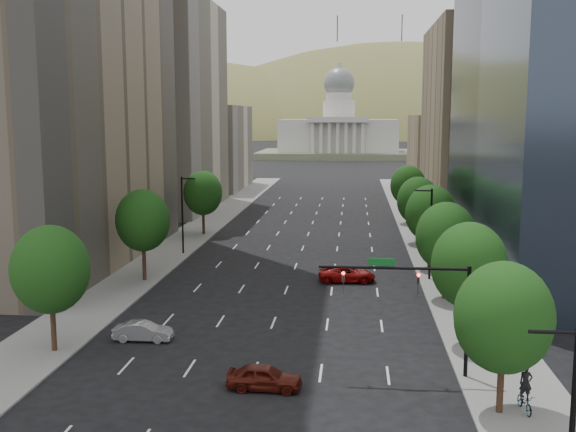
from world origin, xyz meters
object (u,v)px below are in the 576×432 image
(capitol, at_px, (339,135))
(cyclist, at_px, (525,396))
(car_silver, at_px, (143,331))
(traffic_signal, at_px, (427,295))
(car_maroon, at_px, (264,377))
(car_red_far, at_px, (347,274))

(capitol, distance_m, cyclist, 225.14)
(car_silver, bearing_deg, traffic_signal, -106.20)
(car_maroon, bearing_deg, cyclist, -95.82)
(traffic_signal, xyz_separation_m, capitol, (-10.53, 219.71, 3.40))
(car_silver, distance_m, cyclist, 26.00)
(capitol, distance_m, car_silver, 215.09)
(traffic_signal, height_order, car_red_far, traffic_signal)
(capitol, distance_m, car_red_far, 196.21)
(traffic_signal, distance_m, car_red_far, 24.66)
(traffic_signal, distance_m, car_silver, 20.40)
(traffic_signal, xyz_separation_m, car_red_far, (-5.03, 23.74, -4.41))
(car_silver, bearing_deg, car_red_far, -39.00)
(traffic_signal, height_order, cyclist, traffic_signal)
(car_silver, relative_size, car_red_far, 0.76)
(capitol, xyz_separation_m, cyclist, (15.36, -224.49, -7.56))
(car_red_far, bearing_deg, capitol, -3.01)
(car_maroon, distance_m, car_silver, 12.49)
(car_maroon, height_order, car_red_far, car_red_far)
(cyclist, bearing_deg, capitol, 86.53)
(car_silver, height_order, car_red_far, car_red_far)
(traffic_signal, bearing_deg, car_silver, 165.63)
(car_maroon, xyz_separation_m, car_silver, (-9.75, 7.80, -0.06))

